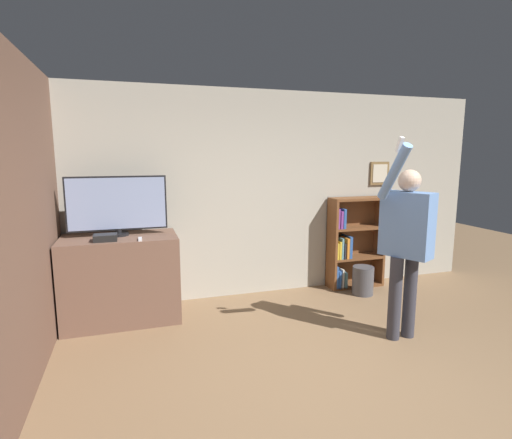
{
  "coord_description": "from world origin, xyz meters",
  "views": [
    {
      "loc": [
        -1.56,
        -2.36,
        1.88
      ],
      "look_at": [
        -0.33,
        1.53,
        1.21
      ],
      "focal_mm": 28.0,
      "sensor_mm": 36.0,
      "label": 1
    }
  ],
  "objects_px": {
    "waste_bin": "(363,280)",
    "bookshelf": "(351,244)",
    "television": "(117,205)",
    "person": "(406,237)",
    "game_console": "(105,238)"
  },
  "relations": [
    {
      "from": "television",
      "to": "person",
      "type": "bearing_deg",
      "value": -27.19
    },
    {
      "from": "television",
      "to": "game_console",
      "type": "xyz_separation_m",
      "value": [
        -0.13,
        -0.26,
        -0.31
      ]
    },
    {
      "from": "game_console",
      "to": "person",
      "type": "bearing_deg",
      "value": -21.88
    },
    {
      "from": "television",
      "to": "person",
      "type": "relative_size",
      "value": 0.53
    },
    {
      "from": "game_console",
      "to": "bookshelf",
      "type": "bearing_deg",
      "value": 7.85
    },
    {
      "from": "bookshelf",
      "to": "person",
      "type": "distance_m",
      "value": 1.7
    },
    {
      "from": "game_console",
      "to": "bookshelf",
      "type": "xyz_separation_m",
      "value": [
        3.23,
        0.44,
        -0.39
      ]
    },
    {
      "from": "waste_bin",
      "to": "bookshelf",
      "type": "bearing_deg",
      "value": 88.04
    },
    {
      "from": "bookshelf",
      "to": "waste_bin",
      "type": "relative_size",
      "value": 3.34
    },
    {
      "from": "game_console",
      "to": "waste_bin",
      "type": "height_order",
      "value": "game_console"
    },
    {
      "from": "television",
      "to": "bookshelf",
      "type": "xyz_separation_m",
      "value": [
        3.1,
        0.19,
        -0.71
      ]
    },
    {
      "from": "person",
      "to": "waste_bin",
      "type": "height_order",
      "value": "person"
    },
    {
      "from": "game_console",
      "to": "television",
      "type": "bearing_deg",
      "value": 63.18
    },
    {
      "from": "person",
      "to": "waste_bin",
      "type": "relative_size",
      "value": 5.3
    },
    {
      "from": "bookshelf",
      "to": "person",
      "type": "height_order",
      "value": "person"
    }
  ]
}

